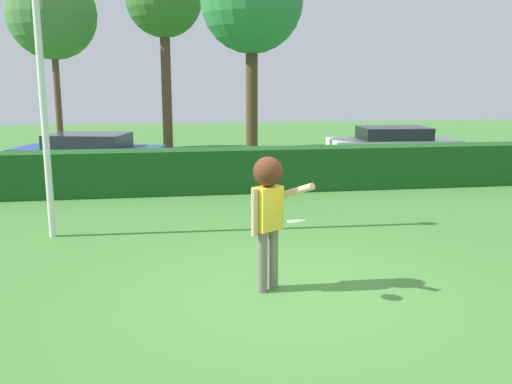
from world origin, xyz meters
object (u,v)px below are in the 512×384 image
person (268,203)px  lamppost (39,45)px  parked_car_blue (89,153)px  birch_tree (52,15)px  frisbee (296,221)px  willow_tree (164,1)px  parked_car_white (393,144)px  maple_tree (252,3)px

person → lamppost: size_ratio=0.30×
parked_car_blue → birch_tree: birch_tree is taller
frisbee → willow_tree: 16.67m
lamppost → parked_car_white: bearing=37.8°
parked_car_blue → willow_tree: size_ratio=0.62×
parked_car_white → birch_tree: (-11.55, 5.05, 4.46)m
frisbee → maple_tree: maple_tree is taller
parked_car_blue → birch_tree: (-1.84, 5.87, 4.46)m
frisbee → person: bearing=118.6°
person → willow_tree: size_ratio=0.25×
willow_tree → lamppost: bearing=-99.8°
parked_car_white → willow_tree: (-7.41, 4.87, 5.03)m
frisbee → lamppost: bearing=134.8°
willow_tree → maple_tree: (2.69, -4.58, -0.59)m
lamppost → birch_tree: (-2.03, 12.44, 1.78)m
parked_car_white → maple_tree: size_ratio=0.64×
frisbee → lamppost: lamppost is taller
person → parked_car_blue: person is taller
frisbee → birch_tree: 17.57m
person → parked_car_white: person is taller
person → maple_tree: (1.41, 10.87, 3.92)m
person → willow_tree: willow_tree is taller
person → lamppost: 5.14m
willow_tree → person: bearing=-85.3°
birch_tree → lamppost: bearing=-80.7°
parked_car_blue → birch_tree: bearing=107.4°
frisbee → willow_tree: (-1.54, 15.94, 4.64)m
parked_car_white → maple_tree: 6.48m
person → parked_car_white: 12.24m
lamppost → parked_car_blue: bearing=91.6°
person → frisbee: 0.57m
frisbee → parked_car_white: bearing=62.1°
willow_tree → frisbee: bearing=-84.5°
birch_tree → parked_car_blue: bearing=-72.6°
frisbee → parked_car_white: size_ratio=0.06×
parked_car_blue → birch_tree: 7.60m
frisbee → willow_tree: willow_tree is taller
birch_tree → willow_tree: size_ratio=0.94×
lamppost → birch_tree: size_ratio=0.89×
frisbee → parked_car_white: 12.53m
birch_tree → maple_tree: birch_tree is taller
person → birch_tree: 17.01m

